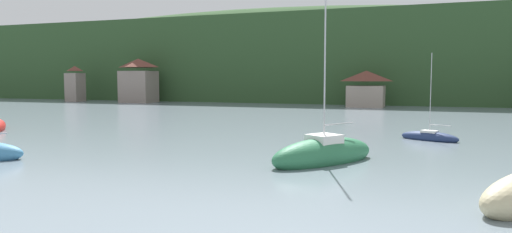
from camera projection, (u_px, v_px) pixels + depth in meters
The scene contains 6 objects.
wooded_hillside at pixel (315, 69), 131.64m from camera, with size 352.00×70.44×39.83m.
shore_building_west at pixel (75, 84), 102.78m from camera, with size 3.29×3.37×7.75m.
shore_building_westcentral at pixel (138, 81), 98.34m from camera, with size 7.09×5.44×9.17m.
shore_building_central at pixel (366, 89), 82.59m from camera, with size 6.57×5.60×6.41m.
sailboat_far_3 at pixel (429, 137), 38.40m from camera, with size 4.96×3.27×7.42m.
sailboat_mid_6 at pixel (324, 154), 28.14m from camera, with size 6.27×7.90×11.81m.
Camera 1 is at (9.90, 9.66, 5.08)m, focal length 32.88 mm.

